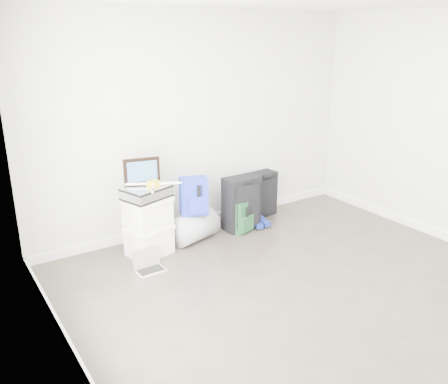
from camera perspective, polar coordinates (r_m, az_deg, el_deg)
ground at (r=4.61m, az=13.72°, el=-13.78°), size 5.00×5.00×0.00m
room_envelope at (r=3.99m, az=15.46°, el=7.70°), size 4.52×5.02×2.71m
boxes_stack at (r=5.45m, az=-9.07°, el=-4.11°), size 0.56×0.50×0.68m
briefcase at (r=5.30m, az=-9.30°, el=-0.05°), size 0.57×0.48×0.14m
painting at (r=5.32m, az=-9.86°, el=2.48°), size 0.40×0.11×0.30m
drone at (r=5.29m, az=-8.48°, el=1.04°), size 0.56×0.56×0.06m
duffel_bag at (r=5.79m, az=-3.68°, el=-4.20°), size 0.65×0.50×0.36m
blue_backpack at (r=5.63m, az=-3.61°, el=-0.59°), size 0.37×0.32×0.45m
large_suitcase at (r=6.06m, az=2.13°, el=-1.39°), size 0.45×0.29×0.70m
green_backpack at (r=6.04m, az=2.27°, el=-2.97°), size 0.34×0.29×0.42m
carry_on at (r=6.54m, az=4.59°, el=-0.25°), size 0.41×0.29×0.62m
shoes at (r=6.25m, az=4.37°, el=-3.82°), size 0.24×0.25×0.08m
rolled_rug at (r=6.66m, az=4.88°, el=-0.00°), size 0.19×0.19×0.60m
laptop at (r=5.21m, az=-9.05°, el=-8.72°), size 0.32×0.23×0.22m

